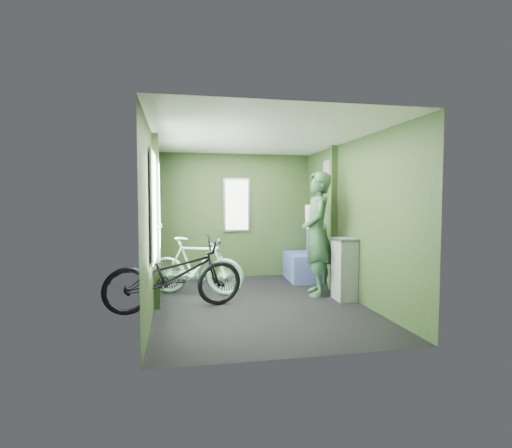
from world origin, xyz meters
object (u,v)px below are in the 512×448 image
Objects in this scene: waste_box at (344,269)px; bench_seat at (304,263)px; bicycle_black at (176,310)px; bicycle_mint at (196,295)px; passenger at (317,234)px.

bench_seat is at bearing 94.22° from waste_box.
bicycle_black is 0.86m from bicycle_mint.
bicycle_black is at bearing -179.50° from bicycle_mint.
passenger is at bearing -94.94° from bench_seat.
waste_box is (0.28, -0.38, -0.49)m from passenger.
bicycle_black is at bearing -141.00° from bench_seat.
bicycle_black is 1.79× the size of bench_seat.
bicycle_mint is 1.45× the size of bench_seat.
bench_seat reaches higher than bicycle_black.
bicycle_mint is at bearing -34.23° from bicycle_black.
passenger is 0.67m from waste_box.
bench_seat is at bearing -176.28° from passenger.
passenger reaches higher than bicycle_black.
bicycle_mint is 1.65× the size of waste_box.
passenger is at bearing -79.37° from bicycle_mint.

